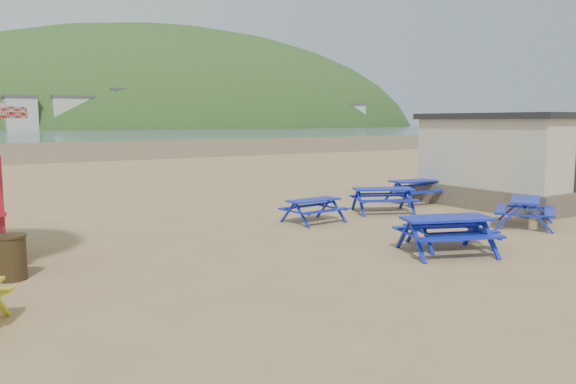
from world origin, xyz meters
TOP-DOWN VIEW (x-y plane):
  - ground at (0.00, 0.00)m, footprint 400.00×400.00m
  - wet_sand at (0.00, 55.00)m, footprint 400.00×400.00m
  - picnic_table_blue_a at (1.15, 1.90)m, footprint 1.70×1.42m
  - picnic_table_blue_b at (3.99, 2.08)m, footprint 2.34×2.17m
  - picnic_table_blue_c at (6.41, 2.94)m, footprint 2.12×1.78m
  - picnic_table_blue_d at (1.93, -2.38)m, footprint 2.11×1.91m
  - picnic_table_blue_e at (1.32, -2.80)m, footprint 2.37×2.17m
  - picnic_table_blue_f at (5.65, -1.80)m, footprint 2.33×2.23m
  - litter_bin at (-6.92, 0.20)m, footprint 0.57×0.57m
  - amenity_block at (10.50, 1.00)m, footprint 7.40×5.40m
  - headland_town at (90.00, 229.68)m, footprint 264.00×144.00m

SIDE VIEW (x-z plane):
  - headland_town at x=90.00m, z-range -63.91..44.09m
  - ground at x=0.00m, z-range 0.00..0.00m
  - wet_sand at x=0.00m, z-range 0.00..0.00m
  - picnic_table_blue_a at x=1.15m, z-range 0.00..0.67m
  - picnic_table_blue_d at x=1.93m, z-range 0.00..0.72m
  - picnic_table_blue_f at x=5.65m, z-range 0.00..0.77m
  - picnic_table_blue_b at x=3.99m, z-range 0.00..0.78m
  - picnic_table_blue_e at x=1.32m, z-range 0.00..0.81m
  - picnic_table_blue_c at x=6.41m, z-range 0.00..0.83m
  - litter_bin at x=-6.92m, z-range 0.01..0.84m
  - amenity_block at x=10.50m, z-range -0.01..3.14m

